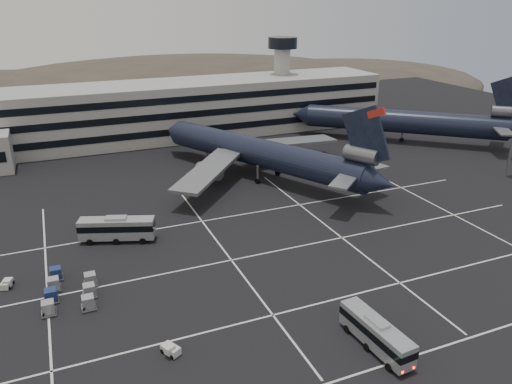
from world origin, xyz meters
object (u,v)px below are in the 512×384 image
bus_near (376,332)px  uld_cluster (68,290)px  bus_far (117,228)px  trijet_main (262,153)px  tug_a (6,284)px

bus_near → uld_cluster: bearing=137.7°
bus_far → uld_cluster: bearing=168.6°
trijet_main → bus_near: (-9.95, -52.80, -3.36)m
uld_cluster → bus_near: bearing=-38.0°
trijet_main → bus_near: size_ratio=5.41×
bus_far → uld_cluster: (-7.83, -12.80, -1.35)m
bus_far → tug_a: size_ratio=5.23×
trijet_main → tug_a: 52.73m
uld_cluster → bus_far: bearing=58.5°
bus_near → bus_far: 41.37m
bus_far → tug_a: 16.92m
uld_cluster → tug_a: bearing=144.8°
bus_far → uld_cluster: size_ratio=1.06×
trijet_main → uld_cluster: size_ratio=5.04×
bus_near → uld_cluster: 36.90m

